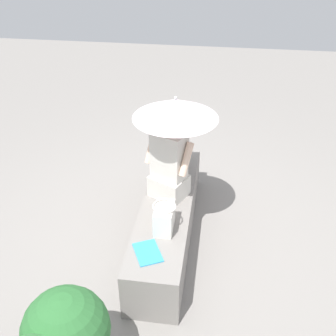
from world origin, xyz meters
name	(u,v)px	position (x,y,z in m)	size (l,w,h in m)	color
ground_plane	(167,237)	(0.00, 0.00, 0.00)	(14.00, 14.00, 0.00)	gray
stone_bench	(167,219)	(0.00, 0.00, 0.24)	(2.12, 0.49, 0.48)	gray
person_seated	(169,162)	(-0.11, 0.00, 0.87)	(0.40, 0.51, 0.90)	beige
parasol	(176,109)	(-0.17, 0.05, 1.40)	(0.80, 0.80, 1.04)	#B7B7BC
handbag_black	(164,218)	(0.42, 0.03, 0.61)	(0.28, 0.21, 0.26)	silver
tote_bag_canvas	(169,155)	(-0.58, -0.06, 0.66)	(0.32, 0.24, 0.36)	black
magazine	(148,252)	(0.74, -0.06, 0.49)	(0.28, 0.20, 0.01)	#339ED1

